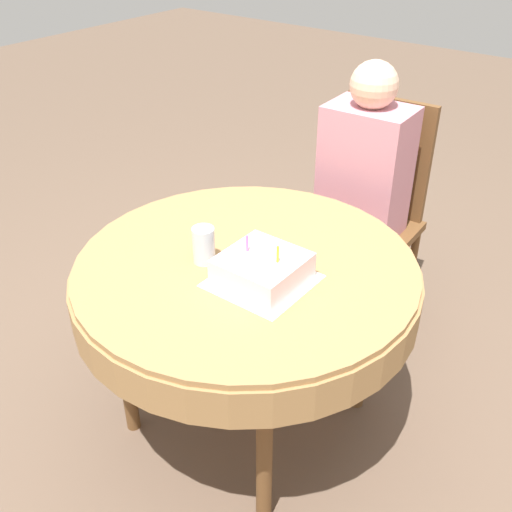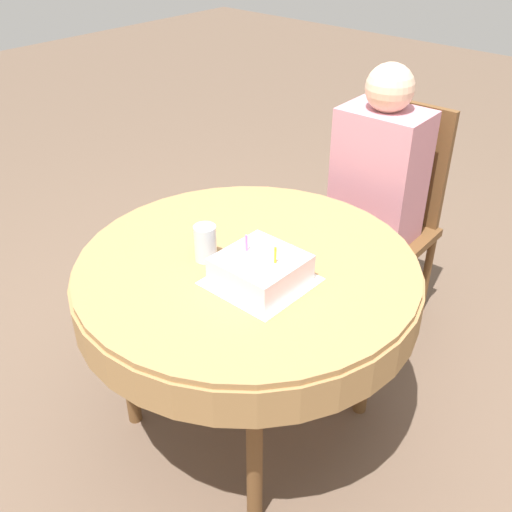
% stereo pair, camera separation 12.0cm
% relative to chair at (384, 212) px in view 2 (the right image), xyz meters
% --- Properties ---
extents(ground_plane, '(12.00, 12.00, 0.00)m').
position_rel_chair_xyz_m(ground_plane, '(0.03, -0.92, -0.51)').
color(ground_plane, brown).
extents(dining_table, '(1.13, 1.13, 0.70)m').
position_rel_chair_xyz_m(dining_table, '(0.03, -0.92, 0.11)').
color(dining_table, '#9E7547').
rests_on(dining_table, ground_plane).
extents(chair, '(0.47, 0.47, 0.97)m').
position_rel_chair_xyz_m(chair, '(0.00, 0.00, 0.00)').
color(chair, brown).
rests_on(chair, ground_plane).
extents(person, '(0.35, 0.34, 1.17)m').
position_rel_chair_xyz_m(person, '(0.00, -0.11, 0.19)').
color(person, '#DBB293').
rests_on(person, ground_plane).
extents(napkin, '(0.28, 0.28, 0.00)m').
position_rel_chair_xyz_m(napkin, '(0.14, -0.98, 0.20)').
color(napkin, white).
rests_on(napkin, dining_table).
extents(birthday_cake, '(0.23, 0.23, 0.14)m').
position_rel_chair_xyz_m(birthday_cake, '(0.14, -0.98, 0.24)').
color(birthday_cake, silver).
rests_on(birthday_cake, dining_table).
extents(drinking_glass, '(0.07, 0.07, 0.12)m').
position_rel_chair_xyz_m(drinking_glass, '(-0.08, -1.00, 0.26)').
color(drinking_glass, silver).
rests_on(drinking_glass, dining_table).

